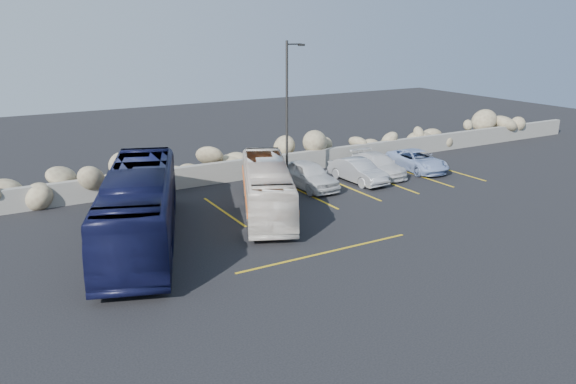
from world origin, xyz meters
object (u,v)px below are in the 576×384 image
lamppost (288,110)px  car_c (378,165)px  car_b (358,171)px  vintage_bus (267,188)px  car_d (417,161)px  tour_coach (140,207)px  car_a (309,175)px

lamppost → car_c: (5.90, -0.72, -3.65)m
car_b → car_c: size_ratio=0.92×
vintage_bus → car_d: (12.00, 2.59, -0.61)m
tour_coach → car_b: 13.96m
lamppost → car_d: lamppost is taller
vintage_bus → tour_coach: bearing=-147.6°
tour_coach → car_c: tour_coach is taller
car_a → car_b: 3.14m
tour_coach → car_d: size_ratio=2.50×
car_c → car_d: (2.86, -0.31, -0.01)m
car_a → car_c: (5.12, 0.28, -0.11)m
tour_coach → lamppost: bearing=45.1°
car_c → car_d: car_c is taller
vintage_bus → car_a: size_ratio=2.01×
car_b → car_d: car_b is taller
tour_coach → car_a: tour_coach is taller
lamppost → vintage_bus: (-3.24, -3.62, -3.05)m
tour_coach → car_c: bearing=33.7°
tour_coach → car_b: bearing=33.0°
car_a → car_c: bearing=3.7°
car_a → car_c: 5.13m
vintage_bus → tour_coach: size_ratio=0.79×
car_b → car_c: 2.12m
vintage_bus → car_c: (9.14, 2.90, -0.60)m
car_a → car_d: size_ratio=0.98×
vintage_bus → car_d: size_ratio=1.97×
lamppost → car_c: bearing=-7.0°
vintage_bus → car_c: vintage_bus is taller
lamppost → car_d: (8.76, -1.03, -3.67)m
car_d → car_b: bearing=-170.9°
lamppost → tour_coach: 11.04m
car_a → car_d: car_a is taller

